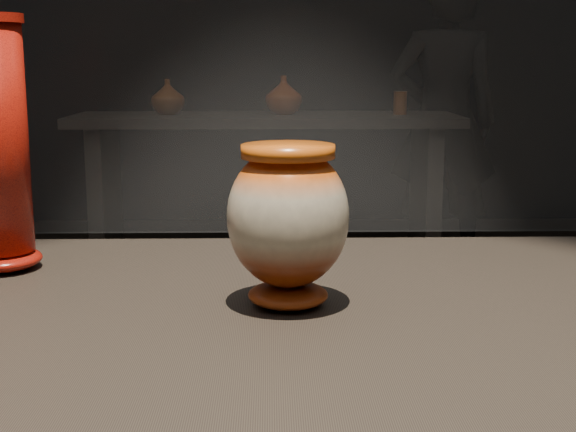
# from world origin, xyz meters

# --- Properties ---
(main_vase) EXTENTS (0.15, 0.15, 0.19)m
(main_vase) POSITION_xyz_m (0.14, 0.04, 1.00)
(main_vase) COLOR #6B2409
(main_vase) RESTS_ON display_plinth
(back_shelf) EXTENTS (2.00, 0.60, 0.90)m
(back_shelf) POSITION_xyz_m (0.09, 3.32, 0.64)
(back_shelf) COLOR black
(back_shelf) RESTS_ON ground
(back_vase_left) EXTENTS (0.21, 0.21, 0.18)m
(back_vase_left) POSITION_xyz_m (-0.42, 3.33, 0.99)
(back_vase_left) COLOR maroon
(back_vase_left) RESTS_ON back_shelf
(back_vase_mid) EXTENTS (0.25, 0.25, 0.20)m
(back_vase_mid) POSITION_xyz_m (0.19, 3.34, 1.00)
(back_vase_mid) COLOR #6B2409
(back_vase_mid) RESTS_ON back_shelf
(back_vase_right) EXTENTS (0.07, 0.07, 0.12)m
(back_vase_right) POSITION_xyz_m (0.79, 3.32, 0.96)
(back_vase_right) COLOR maroon
(back_vase_right) RESTS_ON back_shelf
(visitor) EXTENTS (0.63, 0.44, 1.68)m
(visitor) POSITION_xyz_m (1.10, 3.65, 0.84)
(visitor) COLOR black
(visitor) RESTS_ON ground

